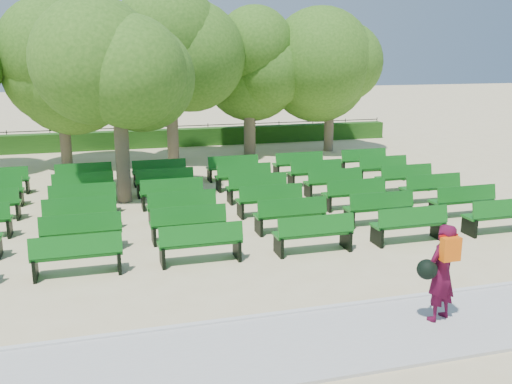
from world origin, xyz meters
The scene contains 9 objects.
ground centered at (0.00, 0.00, 0.00)m, with size 120.00×120.00×0.00m, color beige.
paving centered at (0.00, -7.40, 0.03)m, with size 30.00×2.20×0.06m, color #B9B8B4.
curb centered at (0.00, -6.25, 0.05)m, with size 30.00×0.12×0.10m, color silver.
hedge centered at (0.00, 14.00, 0.45)m, with size 26.00×0.70×0.90m, color #1F4C13.
fence centered at (0.00, 14.40, 0.00)m, with size 26.00×0.10×1.02m, color black, non-canonical shape.
tree_line centered at (0.00, 10.00, 0.00)m, with size 21.80×6.80×7.04m, color #3C6D1D, non-canonical shape.
bench_array centered at (0.73, 1.19, 0.10)m, with size 2.00×0.76×1.24m.
tree_among centered at (-2.04, 3.18, 3.83)m, with size 3.99×3.99×5.65m.
person centered at (2.95, -7.24, 1.00)m, with size 0.91×0.65×1.82m.
Camera 1 is at (-2.88, -15.55, 4.85)m, focal length 40.00 mm.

